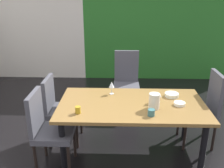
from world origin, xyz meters
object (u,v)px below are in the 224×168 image
(dining_table, at_px, (132,109))
(chair_left_near, at_px, (47,127))
(serving_bowl_left, at_px, (172,95))
(cup_front, at_px, (78,110))
(wine_glass_corner, at_px, (112,85))
(wine_glass_south, at_px, (153,95))
(serving_bowl_rear, at_px, (180,104))
(chair_left_far, at_px, (59,106))
(chair_head_far, at_px, (126,79))
(chair_right_far, at_px, (205,106))
(cup_center, at_px, (151,113))
(pitcher_east, at_px, (154,101))

(dining_table, relative_size, chair_left_near, 1.84)
(serving_bowl_left, relative_size, cup_front, 2.23)
(wine_glass_corner, relative_size, wine_glass_south, 1.16)
(serving_bowl_rear, bearing_deg, wine_glass_south, 170.24)
(chair_left_far, distance_m, chair_head_far, 1.40)
(chair_right_far, height_order, cup_center, chair_right_far)
(chair_left_near, bearing_deg, dining_table, 105.90)
(dining_table, relative_size, wine_glass_south, 12.20)
(cup_front, height_order, cup_center, cup_front)
(chair_left_near, relative_size, cup_front, 12.04)
(wine_glass_corner, height_order, pitcher_east, pitcher_east)
(wine_glass_corner, xyz_separation_m, cup_front, (-0.36, -0.57, -0.09))
(wine_glass_corner, distance_m, wine_glass_south, 0.58)
(cup_front, bearing_deg, cup_center, -2.39)
(serving_bowl_rear, height_order, cup_front, cup_front)
(chair_left_far, xyz_separation_m, wine_glass_south, (1.24, -0.26, 0.30))
(chair_right_far, relative_size, cup_center, 13.10)
(chair_right_far, distance_m, cup_center, 1.01)
(serving_bowl_left, xyz_separation_m, cup_front, (-1.14, -0.50, 0.02))
(wine_glass_corner, height_order, serving_bowl_left, wine_glass_corner)
(dining_table, bearing_deg, serving_bowl_rear, -3.43)
(chair_right_far, height_order, wine_glass_south, chair_right_far)
(cup_front, bearing_deg, pitcher_east, 9.84)
(wine_glass_corner, xyz_separation_m, serving_bowl_rear, (0.83, -0.32, -0.11))
(wine_glass_corner, relative_size, cup_center, 2.16)
(dining_table, distance_m, serving_bowl_left, 0.58)
(chair_left_near, height_order, serving_bowl_left, chair_left_near)
(serving_bowl_rear, xyz_separation_m, pitcher_east, (-0.32, -0.09, 0.08))
(serving_bowl_rear, bearing_deg, wine_glass_corner, 158.80)
(chair_head_far, height_order, wine_glass_south, chair_head_far)
(chair_left_near, xyz_separation_m, wine_glass_south, (1.25, 0.30, 0.29))
(serving_bowl_rear, height_order, serving_bowl_left, serving_bowl_left)
(chair_head_far, xyz_separation_m, wine_glass_south, (0.29, -1.28, 0.26))
(chair_left_far, height_order, chair_head_far, chair_head_far)
(chair_left_near, bearing_deg, wine_glass_corner, 127.90)
(chair_left_near, xyz_separation_m, wine_glass_corner, (0.73, 0.57, 0.31))
(dining_table, height_order, chair_left_far, chair_left_far)
(dining_table, xyz_separation_m, chair_head_far, (-0.03, 1.30, -0.08))
(chair_head_far, bearing_deg, wine_glass_corner, 77.60)
(chair_head_far, distance_m, serving_bowl_rear, 1.48)
(cup_front, xyz_separation_m, pitcher_east, (0.87, 0.15, 0.05))
(chair_left_near, bearing_deg, chair_head_far, 148.94)
(chair_right_far, relative_size, chair_left_far, 1.10)
(wine_glass_south, relative_size, cup_front, 1.82)
(pitcher_east, bearing_deg, dining_table, 152.88)
(wine_glass_corner, distance_m, pitcher_east, 0.66)
(chair_right_far, height_order, cup_front, chair_right_far)
(chair_head_far, xyz_separation_m, serving_bowl_rear, (0.61, -1.34, 0.17))
(chair_right_far, relative_size, wine_glass_corner, 6.06)
(pitcher_east, bearing_deg, chair_left_near, -172.97)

